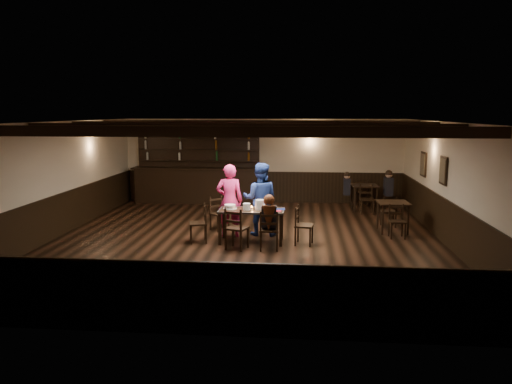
# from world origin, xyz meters

# --- Properties ---
(ground) EXTENTS (10.00, 10.00, 0.00)m
(ground) POSITION_xyz_m (0.00, 0.00, 0.00)
(ground) COLOR black
(ground) RESTS_ON ground
(room_shell) EXTENTS (9.02, 10.02, 2.71)m
(room_shell) POSITION_xyz_m (0.01, 0.04, 1.75)
(room_shell) COLOR beige
(room_shell) RESTS_ON ground
(dining_table) EXTENTS (1.47, 0.74, 0.75)m
(dining_table) POSITION_xyz_m (0.14, -0.18, 0.66)
(dining_table) COLOR black
(dining_table) RESTS_ON ground
(chair_near_left) EXTENTS (0.54, 0.52, 0.91)m
(chair_near_left) POSITION_xyz_m (-0.14, -0.84, 0.53)
(chair_near_left) COLOR black
(chair_near_left) RESTS_ON ground
(chair_near_right) EXTENTS (0.42, 0.40, 0.86)m
(chair_near_right) POSITION_xyz_m (0.58, -0.85, 0.50)
(chair_near_right) COLOR black
(chair_near_right) RESTS_ON ground
(chair_end_left) EXTENTS (0.48, 0.49, 0.87)m
(chair_end_left) POSITION_xyz_m (-0.98, -0.27, 0.51)
(chair_end_left) COLOR black
(chair_end_left) RESTS_ON ground
(chair_end_right) EXTENTS (0.44, 0.46, 0.86)m
(chair_end_right) POSITION_xyz_m (1.25, -0.27, 0.50)
(chair_end_right) COLOR black
(chair_end_right) RESTS_ON ground
(chair_far_pushed) EXTENTS (0.54, 0.54, 0.84)m
(chair_far_pushed) POSITION_xyz_m (-0.81, 0.95, 0.49)
(chair_far_pushed) COLOR black
(chair_far_pushed) RESTS_ON ground
(woman_pink) EXTENTS (0.67, 0.48, 1.72)m
(woman_pink) POSITION_xyz_m (-0.42, 0.31, 0.86)
(woman_pink) COLOR #F22F5F
(woman_pink) RESTS_ON ground
(man_blue) EXTENTS (0.88, 0.70, 1.74)m
(man_blue) POSITION_xyz_m (0.28, 0.54, 0.87)
(man_blue) COLOR navy
(man_blue) RESTS_ON ground
(seated_person) EXTENTS (0.32, 0.47, 0.77)m
(seated_person) POSITION_xyz_m (0.58, -0.79, 0.81)
(seated_person) COLOR black
(seated_person) RESTS_ON ground
(cake) EXTENTS (0.31, 0.31, 0.10)m
(cake) POSITION_xyz_m (-0.35, -0.12, 0.80)
(cake) COLOR white
(cake) RESTS_ON dining_table
(plate_stack_a) EXTENTS (0.16, 0.16, 0.16)m
(plate_stack_a) POSITION_xyz_m (0.04, -0.25, 0.83)
(plate_stack_a) COLOR white
(plate_stack_a) RESTS_ON dining_table
(plate_stack_b) EXTENTS (0.19, 0.19, 0.23)m
(plate_stack_b) POSITION_xyz_m (0.33, -0.17, 0.87)
(plate_stack_b) COLOR white
(plate_stack_b) RESTS_ON dining_table
(tea_light) EXTENTS (0.05, 0.05, 0.06)m
(tea_light) POSITION_xyz_m (0.14, -0.09, 0.78)
(tea_light) COLOR #A5A8AD
(tea_light) RESTS_ON dining_table
(salt_shaker) EXTENTS (0.04, 0.04, 0.09)m
(salt_shaker) POSITION_xyz_m (0.48, -0.22, 0.80)
(salt_shaker) COLOR silver
(salt_shaker) RESTS_ON dining_table
(pepper_shaker) EXTENTS (0.04, 0.04, 0.09)m
(pepper_shaker) POSITION_xyz_m (0.51, -0.29, 0.80)
(pepper_shaker) COLOR #A5A8AD
(pepper_shaker) RESTS_ON dining_table
(drink_glass) EXTENTS (0.07, 0.07, 0.10)m
(drink_glass) POSITION_xyz_m (0.44, -0.01, 0.80)
(drink_glass) COLOR silver
(drink_glass) RESTS_ON dining_table
(menu_red) EXTENTS (0.28, 0.21, 0.00)m
(menu_red) POSITION_xyz_m (0.68, -0.28, 0.75)
(menu_red) COLOR maroon
(menu_red) RESTS_ON dining_table
(menu_blue) EXTENTS (0.34, 0.26, 0.00)m
(menu_blue) POSITION_xyz_m (0.73, -0.08, 0.75)
(menu_blue) COLOR #0D1641
(menu_blue) RESTS_ON dining_table
(bar_counter) EXTENTS (4.18, 0.70, 2.20)m
(bar_counter) POSITION_xyz_m (-2.11, 4.72, 0.73)
(bar_counter) COLOR black
(bar_counter) RESTS_ON ground
(back_table_a) EXTENTS (0.76, 0.76, 0.75)m
(back_table_a) POSITION_xyz_m (3.49, 1.11, 0.64)
(back_table_a) COLOR black
(back_table_a) RESTS_ON ground
(back_table_b) EXTENTS (0.82, 0.82, 0.75)m
(back_table_b) POSITION_xyz_m (3.15, 3.97, 0.65)
(back_table_b) COLOR black
(back_table_b) RESTS_ON ground
(bg_patron_left) EXTENTS (0.22, 0.34, 0.69)m
(bg_patron_left) POSITION_xyz_m (2.61, 3.83, 0.81)
(bg_patron_left) COLOR black
(bg_patron_left) RESTS_ON ground
(bg_patron_right) EXTENTS (0.24, 0.38, 0.76)m
(bg_patron_right) POSITION_xyz_m (3.82, 3.76, 0.85)
(bg_patron_right) COLOR black
(bg_patron_right) RESTS_ON ground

